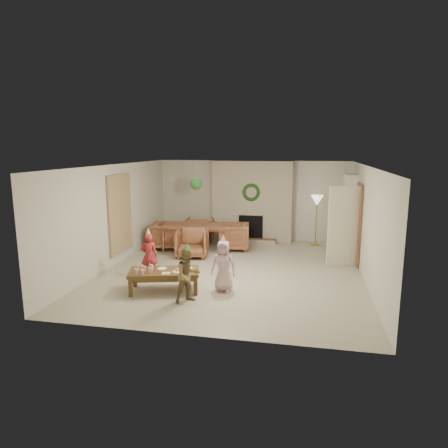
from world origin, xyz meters
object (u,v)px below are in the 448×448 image
(dining_chair_left, at_px, (167,236))
(child_red, at_px, (149,256))
(child_plaid, at_px, (188,275))
(dining_chair_far, at_px, (200,230))
(dining_chair_right, at_px, (234,236))
(coffee_table_top, at_px, (164,272))
(child_pink, at_px, (223,266))
(dining_table, at_px, (196,237))
(dining_chair_near, at_px, (192,243))

(dining_chair_left, xyz_separation_m, child_red, (0.51, -2.62, 0.12))
(child_red, distance_m, child_plaid, 1.79)
(dining_chair_far, bearing_deg, dining_chair_right, 141.34)
(dining_chair_left, distance_m, dining_chair_right, 1.96)
(dining_chair_left, relative_size, child_plaid, 0.80)
(coffee_table_top, height_order, child_plaid, child_plaid)
(dining_chair_right, height_order, child_pink, child_pink)
(child_red, height_order, child_plaid, child_plaid)
(dining_table, height_order, child_plaid, child_plaid)
(dining_chair_near, xyz_separation_m, child_pink, (1.35, -2.40, 0.15))
(dining_table, distance_m, child_pink, 3.58)
(child_plaid, bearing_deg, dining_chair_right, 46.10)
(child_red, bearing_deg, dining_chair_far, -110.87)
(dining_chair_far, xyz_separation_m, dining_chair_left, (-0.74, -0.98, 0.00))
(dining_chair_left, bearing_deg, dining_chair_near, -135.00)
(dining_table, height_order, dining_chair_near, dining_chair_near)
(dining_table, bearing_deg, dining_chair_left, 180.00)
(dining_chair_near, relative_size, dining_chair_left, 1.00)
(dining_chair_far, height_order, coffee_table_top, dining_chair_far)
(dining_table, distance_m, child_plaid, 4.10)
(dining_chair_left, distance_m, child_red, 2.67)
(coffee_table_top, xyz_separation_m, child_plaid, (0.65, -0.48, 0.12))
(child_plaid, bearing_deg, dining_chair_left, 72.99)
(dining_table, bearing_deg, dining_chair_near, -90.00)
(dining_chair_right, relative_size, child_pink, 0.80)
(dining_chair_right, relative_size, coffee_table_top, 0.60)
(child_pink, bearing_deg, child_plaid, -123.62)
(dining_chair_near, bearing_deg, dining_chair_right, 38.66)
(dining_chair_right, bearing_deg, coffee_table_top, -20.23)
(dining_chair_right, bearing_deg, child_pink, -1.41)
(dining_chair_far, distance_m, child_plaid, 4.97)
(dining_chair_far, height_order, child_plaid, child_plaid)
(dining_chair_right, xyz_separation_m, child_plaid, (-0.15, -4.14, 0.14))
(dining_chair_far, distance_m, coffee_table_top, 4.39)
(dining_chair_near, height_order, coffee_table_top, dining_chair_near)
(dining_chair_near, relative_size, child_red, 0.83)
(dining_chair_right, relative_size, child_plaid, 0.80)
(dining_chair_far, distance_m, child_red, 3.61)
(dining_chair_near, relative_size, dining_chair_right, 1.00)
(dining_chair_near, relative_size, child_pink, 0.80)
(dining_table, xyz_separation_m, dining_chair_near, (0.12, -0.86, 0.04))
(dining_table, distance_m, child_red, 2.77)
(child_red, bearing_deg, child_pink, 146.83)
(dining_chair_near, distance_m, dining_chair_far, 1.74)
(dining_chair_far, height_order, dining_chair_left, same)
(dining_chair_right, xyz_separation_m, child_pink, (0.39, -3.41, 0.15))
(dining_chair_right, bearing_deg, dining_chair_near, -51.34)
(dining_chair_near, distance_m, dining_chair_left, 1.23)
(dining_chair_left, bearing_deg, child_plaid, -163.10)
(dining_chair_near, bearing_deg, child_red, -112.09)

